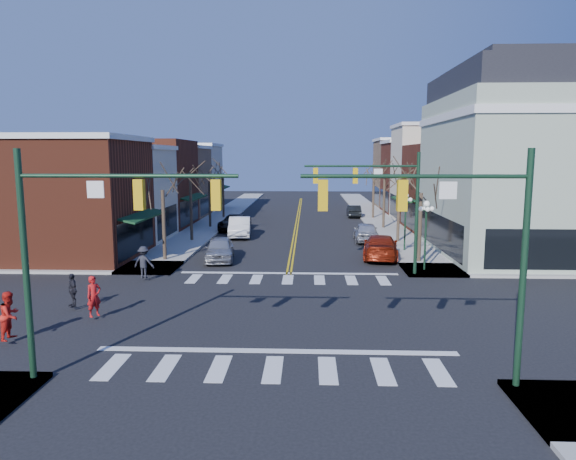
# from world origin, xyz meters

# --- Properties ---
(ground) EXTENTS (160.00, 160.00, 0.00)m
(ground) POSITION_xyz_m (0.00, 0.00, 0.00)
(ground) COLOR black
(ground) RESTS_ON ground
(sidewalk_left) EXTENTS (3.50, 70.00, 0.15)m
(sidewalk_left) POSITION_xyz_m (-8.75, 20.00, 0.07)
(sidewalk_left) COLOR #9E9B93
(sidewalk_left) RESTS_ON ground
(sidewalk_right) EXTENTS (3.50, 70.00, 0.15)m
(sidewalk_right) POSITION_xyz_m (8.75, 20.00, 0.07)
(sidewalk_right) COLOR #9E9B93
(sidewalk_right) RESTS_ON ground
(bldg_left_brick_a) EXTENTS (10.00, 8.50, 8.00)m
(bldg_left_brick_a) POSITION_xyz_m (-15.50, 11.75, 4.00)
(bldg_left_brick_a) COLOR maroon
(bldg_left_brick_a) RESTS_ON ground
(bldg_left_stucco_a) EXTENTS (10.00, 7.00, 7.50)m
(bldg_left_stucco_a) POSITION_xyz_m (-15.50, 19.50, 3.75)
(bldg_left_stucco_a) COLOR beige
(bldg_left_stucco_a) RESTS_ON ground
(bldg_left_brick_b) EXTENTS (10.00, 9.00, 8.50)m
(bldg_left_brick_b) POSITION_xyz_m (-15.50, 27.50, 4.25)
(bldg_left_brick_b) COLOR maroon
(bldg_left_brick_b) RESTS_ON ground
(bldg_left_tan) EXTENTS (10.00, 7.50, 7.80)m
(bldg_left_tan) POSITION_xyz_m (-15.50, 35.75, 3.90)
(bldg_left_tan) COLOR #9D7856
(bldg_left_tan) RESTS_ON ground
(bldg_left_stucco_b) EXTENTS (10.00, 8.00, 8.20)m
(bldg_left_stucco_b) POSITION_xyz_m (-15.50, 43.50, 4.10)
(bldg_left_stucco_b) COLOR beige
(bldg_left_stucco_b) RESTS_ON ground
(bldg_right_brick_a) EXTENTS (10.00, 8.50, 8.00)m
(bldg_right_brick_a) POSITION_xyz_m (15.50, 25.75, 4.00)
(bldg_right_brick_a) COLOR maroon
(bldg_right_brick_a) RESTS_ON ground
(bldg_right_stucco) EXTENTS (10.00, 7.00, 10.00)m
(bldg_right_stucco) POSITION_xyz_m (15.50, 33.50, 5.00)
(bldg_right_stucco) COLOR beige
(bldg_right_stucco) RESTS_ON ground
(bldg_right_brick_b) EXTENTS (10.00, 8.00, 8.50)m
(bldg_right_brick_b) POSITION_xyz_m (15.50, 41.00, 4.25)
(bldg_right_brick_b) COLOR maroon
(bldg_right_brick_b) RESTS_ON ground
(bldg_right_tan) EXTENTS (10.00, 8.00, 9.00)m
(bldg_right_tan) POSITION_xyz_m (15.50, 49.00, 4.50)
(bldg_right_tan) COLOR #9D7856
(bldg_right_tan) RESTS_ON ground
(victorian_corner) EXTENTS (12.25, 14.25, 13.30)m
(victorian_corner) POSITION_xyz_m (16.50, 14.50, 6.66)
(victorian_corner) COLOR #A1B199
(victorian_corner) RESTS_ON ground
(traffic_mast_near_left) EXTENTS (6.60, 0.28, 7.20)m
(traffic_mast_near_left) POSITION_xyz_m (-5.55, -7.40, 4.71)
(traffic_mast_near_left) COLOR #14331E
(traffic_mast_near_left) RESTS_ON ground
(traffic_mast_near_right) EXTENTS (6.60, 0.28, 7.20)m
(traffic_mast_near_right) POSITION_xyz_m (5.55, -7.40, 4.71)
(traffic_mast_near_right) COLOR #14331E
(traffic_mast_near_right) RESTS_ON ground
(traffic_mast_far_right) EXTENTS (6.60, 0.28, 7.20)m
(traffic_mast_far_right) POSITION_xyz_m (5.55, 7.40, 4.71)
(traffic_mast_far_right) COLOR #14331E
(traffic_mast_far_right) RESTS_ON ground
(lamppost_corner) EXTENTS (0.36, 0.36, 4.33)m
(lamppost_corner) POSITION_xyz_m (8.20, 8.50, 2.96)
(lamppost_corner) COLOR #14331E
(lamppost_corner) RESTS_ON ground
(lamppost_midblock) EXTENTS (0.36, 0.36, 4.33)m
(lamppost_midblock) POSITION_xyz_m (8.20, 15.00, 2.96)
(lamppost_midblock) COLOR #14331E
(lamppost_midblock) RESTS_ON ground
(tree_left_a) EXTENTS (0.24, 0.24, 4.76)m
(tree_left_a) POSITION_xyz_m (-8.40, 11.00, 2.38)
(tree_left_a) COLOR #382B21
(tree_left_a) RESTS_ON ground
(tree_left_b) EXTENTS (0.24, 0.24, 5.04)m
(tree_left_b) POSITION_xyz_m (-8.40, 19.00, 2.52)
(tree_left_b) COLOR #382B21
(tree_left_b) RESTS_ON ground
(tree_left_c) EXTENTS (0.24, 0.24, 4.55)m
(tree_left_c) POSITION_xyz_m (-8.40, 27.00, 2.27)
(tree_left_c) COLOR #382B21
(tree_left_c) RESTS_ON ground
(tree_left_d) EXTENTS (0.24, 0.24, 4.90)m
(tree_left_d) POSITION_xyz_m (-8.40, 35.00, 2.45)
(tree_left_d) COLOR #382B21
(tree_left_d) RESTS_ON ground
(tree_right_a) EXTENTS (0.24, 0.24, 4.62)m
(tree_right_a) POSITION_xyz_m (8.40, 11.00, 2.31)
(tree_right_a) COLOR #382B21
(tree_right_a) RESTS_ON ground
(tree_right_b) EXTENTS (0.24, 0.24, 5.18)m
(tree_right_b) POSITION_xyz_m (8.40, 19.00, 2.59)
(tree_right_b) COLOR #382B21
(tree_right_b) RESTS_ON ground
(tree_right_c) EXTENTS (0.24, 0.24, 4.83)m
(tree_right_c) POSITION_xyz_m (8.40, 27.00, 2.42)
(tree_right_c) COLOR #382B21
(tree_right_c) RESTS_ON ground
(tree_right_d) EXTENTS (0.24, 0.24, 4.97)m
(tree_right_d) POSITION_xyz_m (8.40, 35.00, 2.48)
(tree_right_d) COLOR #382B21
(tree_right_d) RESTS_ON ground
(car_left_near) EXTENTS (2.41, 4.84, 1.59)m
(car_left_near) POSITION_xyz_m (-4.80, 11.40, 0.79)
(car_left_near) COLOR #ABABB0
(car_left_near) RESTS_ON ground
(car_left_mid) EXTENTS (2.30, 5.32, 1.70)m
(car_left_mid) POSITION_xyz_m (-4.80, 21.67, 0.85)
(car_left_mid) COLOR white
(car_left_mid) RESTS_ON ground
(car_left_far) EXTENTS (2.73, 5.47, 1.49)m
(car_left_far) POSITION_xyz_m (-5.80, 25.58, 0.74)
(car_left_far) COLOR black
(car_left_far) RESTS_ON ground
(car_right_near) EXTENTS (3.04, 5.92, 1.64)m
(car_right_near) POSITION_xyz_m (6.11, 12.55, 0.82)
(car_right_near) COLOR maroon
(car_right_near) RESTS_ON ground
(car_right_mid) EXTENTS (2.05, 4.79, 1.61)m
(car_right_mid) POSITION_xyz_m (5.88, 19.54, 0.81)
(car_right_mid) COLOR silver
(car_right_mid) RESTS_ON ground
(car_right_far) EXTENTS (1.48, 4.16, 1.37)m
(car_right_far) POSITION_xyz_m (6.40, 36.64, 0.68)
(car_right_far) COLOR black
(car_right_far) RESTS_ON ground
(pedestrian_red_a) EXTENTS (0.73, 0.77, 1.76)m
(pedestrian_red_a) POSITION_xyz_m (-8.01, -1.30, 1.03)
(pedestrian_red_a) COLOR red
(pedestrian_red_a) RESTS_ON sidewalk_left
(pedestrian_red_b) EXTENTS (0.73, 0.92, 1.83)m
(pedestrian_red_b) POSITION_xyz_m (-10.00, -4.15, 1.07)
(pedestrian_red_b) COLOR red
(pedestrian_red_b) RESTS_ON sidewalk_left
(pedestrian_dark_a) EXTENTS (0.89, 0.93, 1.55)m
(pedestrian_dark_a) POSITION_xyz_m (-9.59, 0.06, 0.92)
(pedestrian_dark_a) COLOR black
(pedestrian_dark_a) RESTS_ON sidewalk_left
(pedestrian_dark_b) EXTENTS (1.28, 0.88, 1.82)m
(pedestrian_dark_b) POSITION_xyz_m (-8.07, 5.63, 1.06)
(pedestrian_dark_b) COLOR #212229
(pedestrian_dark_b) RESTS_ON sidewalk_left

